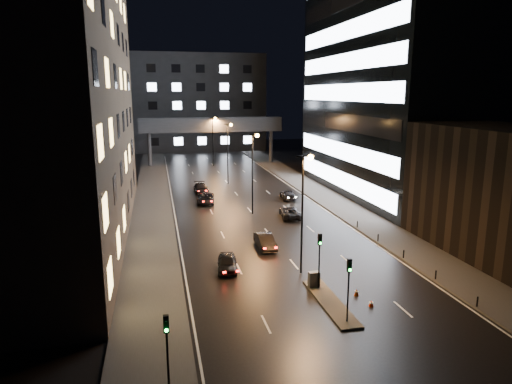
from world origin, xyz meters
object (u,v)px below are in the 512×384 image
car_away_b (265,241)px  car_toward_b (288,195)px  utility_cabinet (314,279)px  car_toward_a (290,212)px  car_away_c (206,198)px  car_away_d (201,188)px  car_away_a (227,263)px

car_away_b → car_toward_b: 21.65m
utility_cabinet → car_toward_a: bearing=76.9°
car_away_c → utility_cabinet: bearing=-73.1°
car_away_c → car_toward_a: (9.30, -9.69, -0.03)m
car_away_c → car_away_d: 6.85m
car_away_b → utility_cabinet: bearing=-81.6°
car_toward_a → car_toward_b: bearing=-97.3°
car_away_d → car_toward_b: bearing=-31.6°
car_away_c → car_away_d: (0.03, 6.85, 0.03)m
car_away_b → car_away_d: (-3.65, 27.00, 0.01)m
car_away_a → car_away_c: bearing=95.9°
car_away_d → car_toward_b: (11.82, -6.95, -0.07)m
car_away_d → car_toward_a: bearing=-61.9°
utility_cabinet → car_away_b: bearing=97.0°
car_away_a → car_toward_b: car_away_a is taller
car_away_d → car_away_b: bearing=-83.5°
car_toward_a → car_toward_b: size_ratio=1.07×
car_away_b → car_toward_a: size_ratio=0.90×
car_away_b → car_away_c: (-3.69, 20.15, -0.02)m
car_away_b → utility_cabinet: size_ratio=3.66×
car_away_c → car_away_d: bearing=96.7°
car_away_b → utility_cabinet: 10.09m
car_toward_b → car_away_b: bearing=73.7°
car_away_a → car_toward_b: 28.07m
car_toward_b → car_toward_a: bearing=81.0°
car_away_b → utility_cabinet: car_away_b is taller
car_toward_a → utility_cabinet: bearing=86.4°
car_toward_b → utility_cabinet: (-6.61, -30.02, 0.09)m
car_away_b → car_toward_a: bearing=61.3°
car_away_d → car_away_c: bearing=-91.5°
car_away_a → car_away_b: (4.57, 4.97, 0.01)m
utility_cabinet → car_away_a: bearing=138.8°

